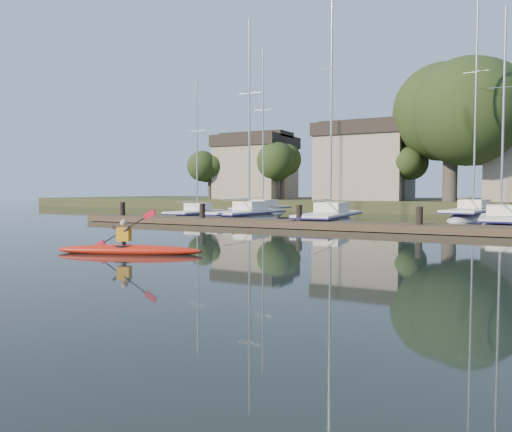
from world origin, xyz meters
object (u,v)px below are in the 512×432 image
at_px(kayak, 128,248).
at_px(sailboat_6, 472,221).
at_px(sailboat_2, 329,227).
at_px(sailboat_3, 500,231).
at_px(sailboat_5, 262,216).
at_px(dock, 356,226).
at_px(sailboat_1, 248,223).
at_px(sailboat_0, 196,221).

distance_m(kayak, sailboat_6, 26.92).
bearing_deg(sailboat_6, sailboat_2, -117.35).
height_order(sailboat_3, sailboat_6, sailboat_6).
height_order(sailboat_5, sailboat_6, sailboat_6).
bearing_deg(sailboat_5, kayak, -71.68).
distance_m(kayak, sailboat_3, 19.85).
bearing_deg(dock, sailboat_1, 151.65).
relative_size(dock, sailboat_0, 3.23).
xyz_separation_m(kayak, sailboat_5, (-7.77, 24.50, -0.36)).
bearing_deg(sailboat_1, dock, -26.80).
xyz_separation_m(dock, sailboat_6, (4.30, 13.55, -0.41)).
bearing_deg(sailboat_0, sailboat_3, -1.03).
bearing_deg(sailboat_1, sailboat_0, -176.94).
xyz_separation_m(sailboat_2, sailboat_5, (-8.74, 8.52, 0.01)).
height_order(kayak, sailboat_1, sailboat_1).
xyz_separation_m(sailboat_2, sailboat_6, (6.99, 9.73, -0.01)).
distance_m(sailboat_0, sailboat_3, 18.82).
bearing_deg(sailboat_0, dock, -22.36).
xyz_separation_m(sailboat_3, sailboat_6, (-1.98, 8.53, -0.01)).
height_order(sailboat_0, sailboat_5, sailboat_5).
relative_size(sailboat_1, sailboat_3, 1.12).
bearing_deg(dock, sailboat_0, 160.24).
height_order(sailboat_2, sailboat_5, sailboat_2).
distance_m(kayak, sailboat_0, 18.88).
bearing_deg(sailboat_1, sailboat_6, 36.39).
relative_size(sailboat_1, sailboat_2, 0.92).
bearing_deg(sailboat_3, sailboat_0, 179.89).
xyz_separation_m(sailboat_3, sailboat_5, (-17.70, 7.32, 0.01)).
height_order(sailboat_3, sailboat_5, sailboat_5).
relative_size(kayak, sailboat_3, 0.36).
bearing_deg(sailboat_1, kayak, -72.23).
bearing_deg(sailboat_1, sailboat_5, 112.02).
relative_size(sailboat_0, sailboat_3, 0.83).
relative_size(sailboat_2, sailboat_3, 1.22).
height_order(kayak, sailboat_3, sailboat_3).
bearing_deg(kayak, sailboat_5, 86.71).
relative_size(sailboat_0, sailboat_2, 0.68).
height_order(dock, sailboat_5, sailboat_5).
distance_m(sailboat_0, sailboat_5, 7.91).
bearing_deg(sailboat_5, sailboat_1, -68.80).
bearing_deg(sailboat_5, sailboat_0, -97.33).
height_order(dock, sailboat_6, sailboat_6).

